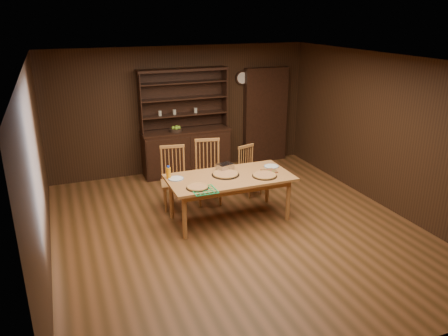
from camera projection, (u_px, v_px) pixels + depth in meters
name	position (u px, v px, depth m)	size (l,w,h in m)	color
floor	(237.00, 229.00, 6.89)	(6.00, 6.00, 0.00)	brown
room_shell	(238.00, 132.00, 6.35)	(6.00, 6.00, 6.00)	silver
china_hutch	(186.00, 146.00, 9.10)	(1.84, 0.52, 2.17)	black
doorway	(265.00, 115.00, 9.72)	(1.00, 0.18, 2.10)	black
wall_clock	(242.00, 78.00, 9.30)	(0.30, 0.05, 0.30)	black
dining_table	(230.00, 181.00, 7.01)	(1.99, 0.99, 0.75)	#B97040
chair_left	(174.00, 175.00, 7.53)	(0.51, 0.50, 1.09)	#A66E39
chair_center	(208.00, 169.00, 7.73)	(0.55, 0.53, 1.14)	#A66E39
chair_right	(249.00, 169.00, 8.09)	(0.47, 0.45, 0.92)	#A66E39
pizza_left	(197.00, 187.00, 6.51)	(0.34, 0.34, 0.04)	black
pizza_right	(265.00, 175.00, 6.98)	(0.40, 0.40, 0.04)	black
pizza_center	(226.00, 174.00, 7.03)	(0.45, 0.45, 0.04)	black
cooling_rack	(204.00, 190.00, 6.43)	(0.34, 0.34, 0.02)	#0EB75A
plate_left	(176.00, 179.00, 6.87)	(0.24, 0.24, 0.02)	silver
plate_right	(271.00, 166.00, 7.41)	(0.25, 0.25, 0.02)	silver
foil_dish	(225.00, 167.00, 7.26)	(0.26, 0.19, 0.10)	silver
juice_bottle	(168.00, 173.00, 6.88)	(0.07, 0.07, 0.21)	#FF9A0D
pot_holder_a	(271.00, 171.00, 7.19)	(0.19, 0.19, 0.01)	#B41426
pot_holder_b	(269.00, 171.00, 7.19)	(0.21, 0.21, 0.02)	#B41426
fruit_bowl	(176.00, 129.00, 8.84)	(0.26, 0.26, 0.12)	black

